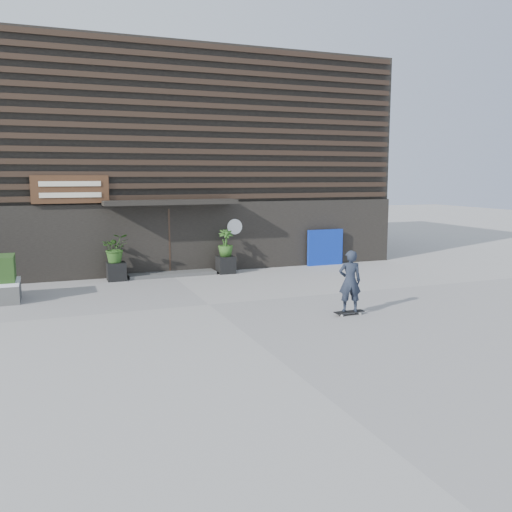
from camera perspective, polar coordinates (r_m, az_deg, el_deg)
name	(u,v)px	position (r m, az deg, el deg)	size (l,w,h in m)	color
ground	(209,305)	(14.75, -4.96, -5.09)	(80.00, 80.00, 0.00)	#9C9994
entrance_step	(172,274)	(19.11, -8.80, -1.86)	(3.00, 0.80, 0.12)	#454442
planter_pot_left	(116,271)	(18.57, -14.42, -1.58)	(0.60, 0.60, 0.60)	black
bamboo_left	(115,248)	(18.46, -14.50, 0.81)	(0.86, 0.75, 0.96)	#2D591E
planter_pot_right	(226,265)	(19.36, -3.18, -0.92)	(0.60, 0.60, 0.60)	black
bamboo_right	(226,243)	(19.25, -3.20, 1.37)	(0.54, 0.54, 0.96)	#2D591E
blue_tarp	(325,247)	(21.19, 7.25, 0.90)	(1.47, 0.12, 1.38)	#0B269A
building	(143,163)	(24.08, -11.77, 9.56)	(18.00, 11.00, 8.00)	black
skateboarder	(350,281)	(13.64, 9.81, -2.63)	(0.78, 0.52, 1.63)	black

